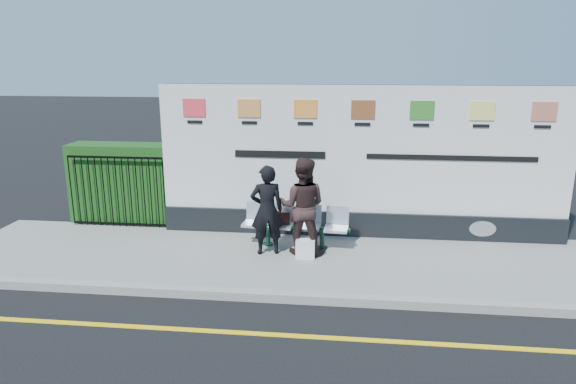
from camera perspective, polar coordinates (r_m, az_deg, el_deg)
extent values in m
plane|color=black|center=(7.16, 4.33, -15.87)|extent=(80.00, 80.00, 0.00)
cube|color=gray|center=(9.37, 4.89, -7.74)|extent=(14.00, 3.00, 0.12)
cube|color=gray|center=(8.00, 4.60, -11.79)|extent=(14.00, 0.18, 0.14)
cube|color=yellow|center=(7.16, 4.33, -15.85)|extent=(14.00, 0.10, 0.01)
cube|color=black|center=(10.53, 7.85, -3.43)|extent=(8.00, 0.30, 0.50)
cube|color=silver|center=(10.17, 8.15, 4.62)|extent=(8.00, 0.14, 2.50)
cube|color=#194916|center=(11.78, -17.59, 1.00)|extent=(2.35, 0.70, 1.70)
imported|color=black|center=(9.31, -2.36, -2.01)|extent=(0.69, 0.54, 1.66)
imported|color=#301F1F|center=(9.32, 1.62, -1.58)|extent=(0.91, 0.74, 1.79)
cube|color=black|center=(9.77, -0.76, -2.89)|extent=(0.34, 0.20, 0.25)
cube|color=silver|center=(9.31, 1.94, -6.33)|extent=(0.34, 0.20, 0.34)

